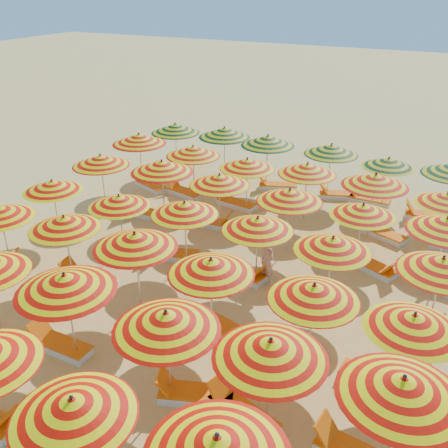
{
  "coord_description": "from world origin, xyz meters",
  "views": [
    {
      "loc": [
        6.42,
        -12.29,
        8.7
      ],
      "look_at": [
        0.0,
        0.5,
        1.6
      ],
      "focal_mm": 40.0,
      "sensor_mm": 36.0,
      "label": 1
    }
  ],
  "objects_px": {
    "umbrella_4": "(217,447)",
    "umbrella_11": "(403,387)",
    "umbrella_14": "(135,241)",
    "umbrella_38": "(268,141)",
    "umbrella_10": "(270,349)",
    "lounger_12": "(378,382)",
    "lounger_5": "(60,345)",
    "lounger_11": "(233,333)",
    "umbrella_18": "(52,186)",
    "lounger_7": "(242,413)",
    "umbrella_19": "(119,201)",
    "umbrella_29": "(447,224)",
    "umbrella_26": "(219,180)",
    "umbrella_25": "(162,167)",
    "lounger_18": "(152,214)",
    "umbrella_33": "(307,169)",
    "lounger_31": "(426,216)",
    "lounger_20": "(373,267)",
    "lounger_15": "(242,273)",
    "lounger_19": "(211,222)",
    "lounger_6": "(194,394)",
    "umbrella_21": "(258,224)",
    "umbrella_23": "(442,265)",
    "beachgoer_a": "(267,262)",
    "lounger_30": "(369,200)",
    "umbrella_39": "(331,150)",
    "umbrella_17": "(414,322)",
    "umbrella_15": "(211,267)",
    "umbrella_34": "(375,180)",
    "lounger_23": "(183,192)",
    "lounger_25": "(382,233)",
    "umbrella_27": "(290,196)",
    "umbrella_3": "(73,408)",
    "lounger_24": "(236,203)",
    "umbrella_37": "(224,132)",
    "umbrella_20": "(184,208)",
    "umbrella_40": "(388,163)",
    "umbrella_9": "(166,321)",
    "umbrella_32": "(247,164)",
    "lounger_13": "(141,249)",
    "umbrella_8": "(65,283)",
    "umbrella_31": "(193,151)",
    "lounger_10": "(87,278)",
    "umbrella_22": "(333,244)",
    "umbrella_35": "(447,199)"
  },
  "relations": [
    {
      "from": "umbrella_23",
      "to": "lounger_12",
      "type": "bearing_deg",
      "value": -106.94
    },
    {
      "from": "umbrella_19",
      "to": "lounger_20",
      "type": "relative_size",
      "value": 1.53
    },
    {
      "from": "umbrella_39",
      "to": "lounger_31",
      "type": "relative_size",
      "value": 1.69
    },
    {
      "from": "umbrella_33",
      "to": "lounger_31",
      "type": "distance_m",
      "value": 5.26
    },
    {
      "from": "umbrella_14",
      "to": "lounger_31",
      "type": "relative_size",
      "value": 1.39
    },
    {
      "from": "lounger_20",
      "to": "umbrella_39",
      "type": "bearing_deg",
      "value": 144.2
    },
    {
      "from": "umbrella_29",
      "to": "umbrella_3",
      "type": "bearing_deg",
      "value": -116.44
    },
    {
      "from": "umbrella_4",
      "to": "umbrella_21",
      "type": "relative_size",
      "value": 0.93
    },
    {
      "from": "umbrella_25",
      "to": "lounger_18",
      "type": "xyz_separation_m",
      "value": [
        -0.6,
        -0.03,
        -2.1
      ]
    },
    {
      "from": "lounger_19",
      "to": "lounger_6",
      "type": "bearing_deg",
      "value": -70.59
    },
    {
      "from": "umbrella_37",
      "to": "umbrella_14",
      "type": "bearing_deg",
      "value": -76.6
    },
    {
      "from": "umbrella_9",
      "to": "umbrella_10",
      "type": "bearing_deg",
      "value": 4.14
    },
    {
      "from": "umbrella_19",
      "to": "umbrella_29",
      "type": "distance_m",
      "value": 10.32
    },
    {
      "from": "umbrella_17",
      "to": "lounger_30",
      "type": "bearing_deg",
      "value": 105.78
    },
    {
      "from": "umbrella_4",
      "to": "umbrella_11",
      "type": "xyz_separation_m",
      "value": [
        2.35,
        2.61,
        -0.04
      ]
    },
    {
      "from": "umbrella_27",
      "to": "umbrella_14",
      "type": "bearing_deg",
      "value": -117.61
    },
    {
      "from": "lounger_5",
      "to": "lounger_11",
      "type": "distance_m",
      "value": 4.52
    },
    {
      "from": "umbrella_15",
      "to": "umbrella_34",
      "type": "xyz_separation_m",
      "value": [
        2.54,
        7.68,
        0.11
      ]
    },
    {
      "from": "umbrella_21",
      "to": "lounger_12",
      "type": "xyz_separation_m",
      "value": [
        4.37,
        -2.89,
        -1.9
      ]
    },
    {
      "from": "umbrella_18",
      "to": "lounger_23",
      "type": "xyz_separation_m",
      "value": [
        2.18,
        5.38,
        -1.83
      ]
    },
    {
      "from": "umbrella_9",
      "to": "lounger_13",
      "type": "xyz_separation_m",
      "value": [
        -4.52,
        5.25,
        -2.03
      ]
    },
    {
      "from": "umbrella_10",
      "to": "lounger_12",
      "type": "distance_m",
      "value": 3.6
    },
    {
      "from": "umbrella_33",
      "to": "lounger_30",
      "type": "distance_m",
      "value": 3.89
    },
    {
      "from": "umbrella_21",
      "to": "umbrella_22",
      "type": "height_order",
      "value": "umbrella_21"
    },
    {
      "from": "umbrella_20",
      "to": "umbrella_34",
      "type": "height_order",
      "value": "umbrella_34"
    },
    {
      "from": "umbrella_25",
      "to": "umbrella_27",
      "type": "distance_m",
      "value": 5.2
    },
    {
      "from": "umbrella_19",
      "to": "umbrella_26",
      "type": "bearing_deg",
      "value": 52.12
    },
    {
      "from": "umbrella_18",
      "to": "lounger_7",
      "type": "bearing_deg",
      "value": -26.27
    },
    {
      "from": "umbrella_14",
      "to": "umbrella_38",
      "type": "xyz_separation_m",
      "value": [
        -0.23,
        10.23,
        0.03
      ]
    },
    {
      "from": "lounger_20",
      "to": "umbrella_22",
      "type": "bearing_deg",
      "value": -83.31
    },
    {
      "from": "lounger_15",
      "to": "lounger_7",
      "type": "bearing_deg",
      "value": -50.28
    },
    {
      "from": "umbrella_8",
      "to": "lounger_31",
      "type": "distance_m",
      "value": 14.47
    },
    {
      "from": "umbrella_40",
      "to": "lounger_7",
      "type": "xyz_separation_m",
      "value": [
        -0.58,
        -12.81,
        -1.83
      ]
    },
    {
      "from": "umbrella_25",
      "to": "umbrella_32",
      "type": "xyz_separation_m",
      "value": [
        2.55,
        2.24,
        -0.19
      ]
    },
    {
      "from": "umbrella_39",
      "to": "lounger_10",
      "type": "distance_m",
      "value": 11.45
    },
    {
      "from": "umbrella_3",
      "to": "lounger_19",
      "type": "distance_m",
      "value": 11.47
    },
    {
      "from": "lounger_24",
      "to": "lounger_30",
      "type": "xyz_separation_m",
      "value": [
        4.95,
        2.85,
        0.0
      ]
    },
    {
      "from": "lounger_15",
      "to": "lounger_20",
      "type": "distance_m",
      "value": 4.32
    },
    {
      "from": "umbrella_23",
      "to": "umbrella_38",
      "type": "distance_m",
      "value": 11.03
    },
    {
      "from": "umbrella_4",
      "to": "umbrella_25",
      "type": "xyz_separation_m",
      "value": [
        -7.65,
        10.23,
        0.01
      ]
    },
    {
      "from": "umbrella_35",
      "to": "lounger_20",
      "type": "bearing_deg",
      "value": -125.56
    },
    {
      "from": "umbrella_10",
      "to": "lounger_30",
      "type": "xyz_separation_m",
      "value": [
        -0.62,
        13.02,
        -2.02
      ]
    },
    {
      "from": "umbrella_4",
      "to": "umbrella_20",
      "type": "height_order",
      "value": "umbrella_4"
    },
    {
      "from": "umbrella_3",
      "to": "lounger_5",
      "type": "xyz_separation_m",
      "value": [
        -3.25,
        2.76,
        -1.93
      ]
    },
    {
      "from": "lounger_30",
      "to": "umbrella_10",
      "type": "bearing_deg",
      "value": 95.25
    },
    {
      "from": "umbrella_11",
      "to": "lounger_18",
      "type": "relative_size",
      "value": 1.53
    },
    {
      "from": "lounger_23",
      "to": "lounger_25",
      "type": "distance_m",
      "value": 8.66
    },
    {
      "from": "umbrella_31",
      "to": "umbrella_32",
      "type": "height_order",
      "value": "umbrella_31"
    },
    {
      "from": "umbrella_23",
      "to": "beachgoer_a",
      "type": "distance_m",
      "value": 5.06
    },
    {
      "from": "lounger_11",
      "to": "umbrella_37",
      "type": "bearing_deg",
      "value": 133.01
    }
  ]
}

